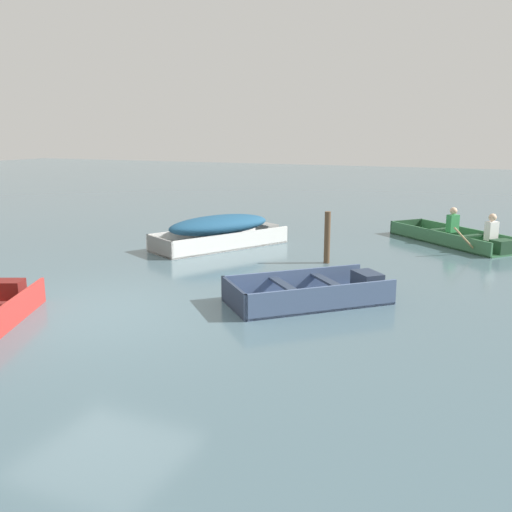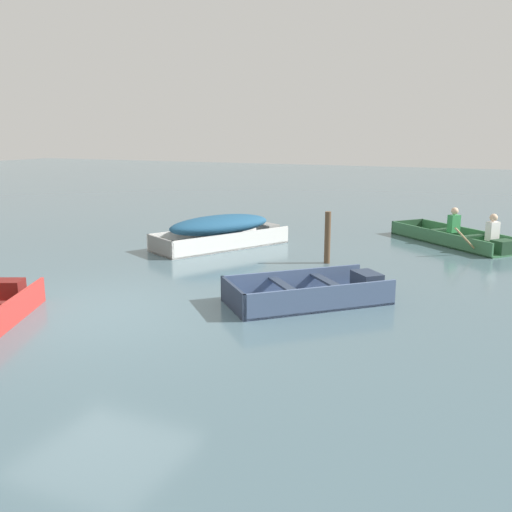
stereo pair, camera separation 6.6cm
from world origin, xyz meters
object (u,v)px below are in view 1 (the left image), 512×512
Objects in this scene: skiff_slate_blue_near_moored at (315,293)px; rowboat_green_with_crew at (458,237)px; skiff_white_mid_moored at (221,228)px; mooring_post at (327,237)px.

rowboat_green_with_crew reaches higher than skiff_slate_blue_near_moored.
rowboat_green_with_crew reaches higher than skiff_white_mid_moored.
rowboat_green_with_crew is at bearing 74.45° from skiff_slate_blue_near_moored.
mooring_post is (-2.39, -3.33, 0.38)m from rowboat_green_with_crew.
mooring_post is at bearing -125.71° from rowboat_green_with_crew.
skiff_slate_blue_near_moored is 0.80× the size of rowboat_green_with_crew.
skiff_slate_blue_near_moored is at bearing -105.55° from rowboat_green_with_crew.
skiff_slate_blue_near_moored is 6.38m from rowboat_green_with_crew.
skiff_white_mid_moored is at bearing 167.46° from mooring_post.
mooring_post reaches higher than skiff_slate_blue_near_moored.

